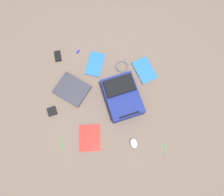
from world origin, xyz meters
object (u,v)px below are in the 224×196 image
object	(u,v)px
power_brick	(58,56)
book_blue	(95,64)
book_red	(145,70)
usb_stick	(78,52)
backpack	(122,96)
computer_mouse	(134,143)
cable_coil	(122,66)
pen_black	(62,142)
book_comic	(90,138)
laptop	(72,89)
pen_blue	(165,150)
earbud_pouch	(52,111)

from	to	relation	value
power_brick	book_blue	bearing A→B (deg)	162.23
book_red	usb_stick	xyz separation A→B (m)	(0.72, -0.29, -0.01)
backpack	book_red	size ratio (longest dim) A/B	1.57
computer_mouse	usb_stick	world-z (taller)	computer_mouse
book_blue	backpack	bearing A→B (deg)	121.68
cable_coil	power_brick	distance (m)	0.72
book_blue	computer_mouse	distance (m)	0.93
computer_mouse	power_brick	bearing A→B (deg)	-67.72
backpack	cable_coil	distance (m)	0.36
power_brick	pen_black	distance (m)	0.94
book_red	cable_coil	bearing A→B (deg)	-16.03
backpack	book_comic	world-z (taller)	backpack
book_red	computer_mouse	distance (m)	0.79
book_red	book_blue	bearing A→B (deg)	-12.78
book_blue	cable_coil	world-z (taller)	book_blue
book_blue	computer_mouse	world-z (taller)	computer_mouse
pen_black	usb_stick	size ratio (longest dim) A/B	2.60
computer_mouse	book_comic	bearing A→B (deg)	-25.32
book_blue	cable_coil	bearing A→B (deg)	170.01
cable_coil	book_red	bearing A→B (deg)	163.97
backpack	computer_mouse	bearing A→B (deg)	98.45
backpack	usb_stick	bearing A→B (deg)	-52.99
laptop	book_red	distance (m)	0.81
book_red	pen_black	world-z (taller)	book_red
laptop	pen_blue	world-z (taller)	laptop
backpack	computer_mouse	xyz separation A→B (m)	(-0.07, 0.47, -0.05)
book_red	pen_black	bearing A→B (deg)	36.67
power_brick	earbud_pouch	xyz separation A→B (m)	(0.07, 0.62, 0.00)
cable_coil	power_brick	bearing A→B (deg)	-14.63
book_comic	pen_blue	xyz separation A→B (m)	(-0.73, 0.18, -0.01)
book_blue	laptop	bearing A→B (deg)	45.28
cable_coil	laptop	bearing A→B (deg)	21.45
backpack	book_comic	distance (m)	0.53
book_comic	power_brick	size ratio (longest dim) A/B	2.22
pen_black	book_red	bearing A→B (deg)	-143.33
pen_blue	usb_stick	xyz separation A→B (m)	(0.81, -1.14, -0.00)
computer_mouse	pen_black	world-z (taller)	computer_mouse
cable_coil	usb_stick	distance (m)	0.52
book_blue	usb_stick	xyz separation A→B (m)	(0.19, -0.17, -0.01)
book_comic	computer_mouse	xyz separation A→B (m)	(-0.43, 0.09, 0.01)
laptop	book_red	xyz separation A→B (m)	(-0.80, -0.15, -0.00)
book_comic	computer_mouse	bearing A→B (deg)	168.31
book_blue	book_red	size ratio (longest dim) A/B	0.98
backpack	power_brick	world-z (taller)	backpack
laptop	book_comic	world-z (taller)	laptop
earbud_pouch	laptop	bearing A→B (deg)	-134.37
book_blue	book_comic	bearing A→B (deg)	82.28
backpack	book_blue	xyz separation A→B (m)	(0.25, -0.41, -0.06)
power_brick	usb_stick	bearing A→B (deg)	-169.75
pen_black	usb_stick	xyz separation A→B (m)	(-0.20, -0.98, -0.00)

